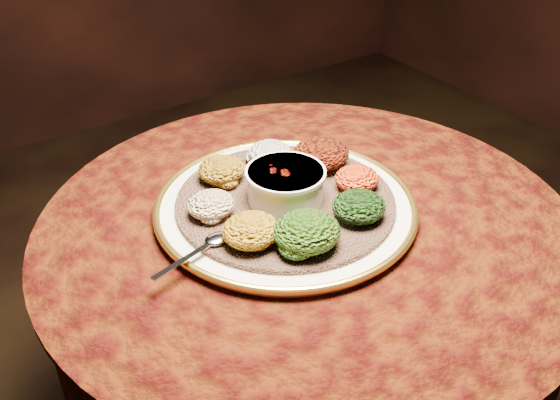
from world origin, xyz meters
TOP-DOWN VIEW (x-y plane):
  - table at (0.00, 0.00)m, footprint 0.96×0.96m
  - platter at (-0.02, 0.04)m, footprint 0.56×0.56m
  - injera at (-0.02, 0.04)m, footprint 0.47×0.47m
  - stew_bowl at (-0.02, 0.04)m, footprint 0.14×0.14m
  - spoon at (-0.19, -0.00)m, footprint 0.15×0.05m
  - portion_ayib at (0.03, 0.17)m, footprint 0.08×0.08m
  - portion_kitfo at (0.10, 0.10)m, footprint 0.11×0.10m
  - portion_tikil at (0.11, -0.00)m, footprint 0.08×0.08m
  - portion_gomen at (0.05, -0.07)m, footprint 0.09×0.09m
  - portion_mixveg at (-0.07, -0.09)m, footprint 0.11×0.10m
  - portion_kik at (-0.14, -0.03)m, footprint 0.09×0.09m
  - portion_timatim at (-0.15, 0.07)m, footprint 0.08×0.08m
  - portion_shiro at (-0.08, 0.16)m, footprint 0.09×0.08m

SIDE VIEW (x-z plane):
  - table at x=0.00m, z-range 0.19..0.92m
  - platter at x=-0.02m, z-range 0.73..0.76m
  - injera at x=-0.02m, z-range 0.75..0.76m
  - spoon at x=-0.19m, z-range 0.76..0.77m
  - portion_tikil at x=0.11m, z-range 0.76..0.80m
  - portion_timatim at x=-0.15m, z-range 0.76..0.80m
  - portion_ayib at x=0.03m, z-range 0.76..0.80m
  - portion_shiro at x=-0.08m, z-range 0.76..0.80m
  - portion_gomen at x=0.05m, z-range 0.76..0.81m
  - portion_kik at x=-0.14m, z-range 0.76..0.81m
  - portion_kitfo at x=0.10m, z-range 0.76..0.81m
  - portion_mixveg at x=-0.07m, z-range 0.76..0.81m
  - stew_bowl at x=-0.02m, z-range 0.77..0.83m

